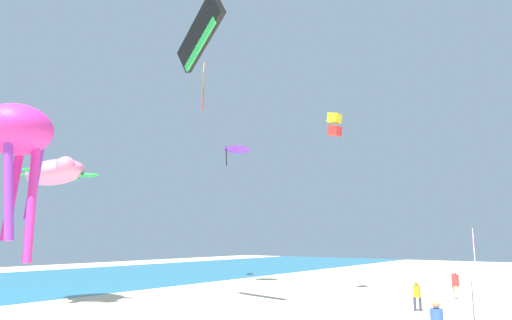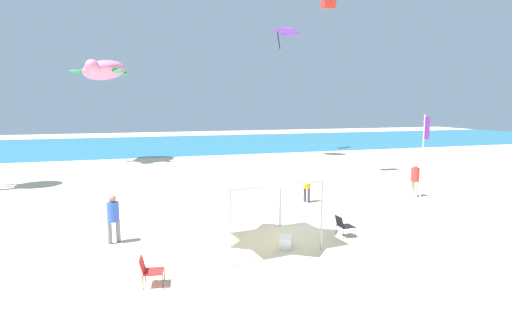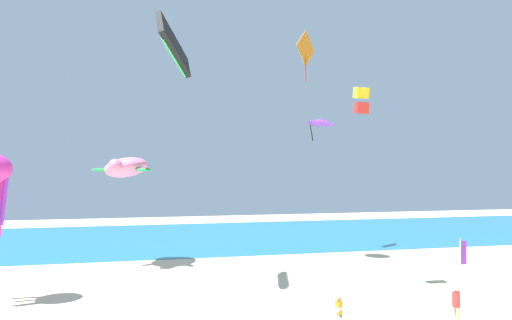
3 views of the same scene
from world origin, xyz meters
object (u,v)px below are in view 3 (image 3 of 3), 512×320
Objects in this scene: kite_delta_purple at (320,121)px; kite_parafoil_black at (174,47)px; canopy_tent at (286,311)px; kite_box_yellow at (361,100)px; person_near_umbrella at (339,310)px; kite_diamond_orange at (305,50)px; banner_flag at (461,277)px; kite_turtle_pink at (126,168)px; person_beachcomber at (457,302)px.

kite_delta_purple is 15.07m from kite_parafoil_black.
canopy_tent is 2.10× the size of kite_box_yellow.
kite_diamond_orange is at bearing 145.46° from person_near_umbrella.
banner_flag is 2.49× the size of kite_box_yellow.
kite_diamond_orange reaches higher than kite_box_yellow.
kite_parafoil_black reaches higher than kite_delta_purple.
banner_flag is 20.71m from kite_delta_purple.
kite_diamond_orange reaches higher than kite_delta_purple.
canopy_tent is 24.55m from kite_turtle_pink.
kite_turtle_pink is at bearing -33.38° from kite_box_yellow.
kite_parafoil_black is (-12.81, -11.54, -3.23)m from kite_diamond_orange.
canopy_tent is at bearing -57.71° from kite_delta_purple.
canopy_tent is 0.78× the size of kite_diamond_orange.
kite_turtle_pink is at bearing -126.07° from person_beachcomber.
kite_parafoil_black is (-12.64, 11.40, 12.88)m from banner_flag.
person_near_umbrella is 0.29× the size of kite_turtle_pink.
kite_diamond_orange is (16.08, 2.90, 10.96)m from kite_turtle_pink.
kite_turtle_pink is (-16.63, 18.65, 6.72)m from person_beachcomber.
kite_box_yellow is 0.55× the size of kite_delta_purple.
kite_box_yellow is at bearing 70.36° from kite_turtle_pink.
kite_box_yellow is 19.26m from kite_turtle_pink.
kite_box_yellow reaches higher than person_near_umbrella.
person_beachcomber is at bearing -102.78° from kite_parafoil_black.
banner_flag is 5.95m from person_near_umbrella.
kite_diamond_orange is at bearing 143.74° from kite_delta_purple.
person_beachcomber is 0.38× the size of kite_diamond_orange.
canopy_tent is at bearing 57.92° from kite_box_yellow.
kite_turtle_pink is at bearing 128.44° from banner_flag.
person_beachcomber is at bearing 51.12° from kite_diamond_orange.
kite_delta_purple reaches higher than kite_turtle_pink.
kite_delta_purple is at bearing -36.20° from kite_parafoil_black.
kite_delta_purple is (0.96, 9.93, -0.41)m from kite_box_yellow.
kite_delta_purple is (-0.71, 17.24, 10.62)m from person_beachcomber.
banner_flag is 0.93× the size of kite_diamond_orange.
kite_box_yellow is 12.48m from kite_parafoil_black.
banner_flag is at bearing 17.97° from canopy_tent.
kite_diamond_orange is (9.63, 26.01, 16.16)m from canopy_tent.
kite_turtle_pink reaches higher than banner_flag.
person_near_umbrella is (-5.35, 1.95, -1.73)m from banner_flag.
kite_delta_purple reaches higher than person_beachcomber.
kite_diamond_orange is 1.46× the size of kite_delta_purple.
kite_delta_purple is at bearing 142.39° from person_near_umbrella.
kite_box_yellow is at bearing -39.65° from kite_delta_purple.
kite_parafoil_black reaches higher than person_near_umbrella.
canopy_tent is 0.84× the size of banner_flag.
kite_parafoil_black reaches higher than banner_flag.
kite_diamond_orange reaches higher than kite_parafoil_black.
kite_box_yellow reaches higher than banner_flag.
kite_diamond_orange reaches higher than kite_turtle_pink.
person_near_umbrella is at bearing 50.60° from canopy_tent.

